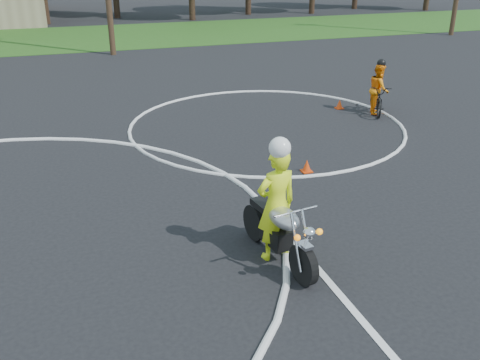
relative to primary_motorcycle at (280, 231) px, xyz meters
name	(u,v)px	position (x,y,z in m)	size (l,w,h in m)	color
grass_strip	(11,41)	(-5.49, 26.04, -0.56)	(120.00, 10.00, 0.02)	#1E4714
course_markings	(66,204)	(-3.32, 3.40, -0.56)	(19.05, 19.05, 0.12)	silver
primary_motorcycle	(280,231)	(0.00, 0.00, 0.00)	(0.77, 2.22, 1.17)	black
rider_primary_grp	(277,201)	(-0.01, 0.14, 0.48)	(0.78, 0.57, 2.17)	#E2FC1A
rider_second_grp	(378,94)	(6.31, 7.11, 0.04)	(1.32, 1.88, 1.72)	black
traffic_cones	(166,246)	(-1.75, 0.84, -0.43)	(14.97, 12.81, 0.30)	#DE3D0B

